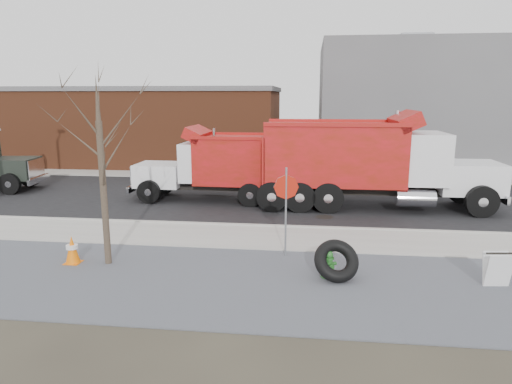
# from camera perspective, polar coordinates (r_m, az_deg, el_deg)

# --- Properties ---
(ground) EXTENTS (120.00, 120.00, 0.00)m
(ground) POSITION_cam_1_polar(r_m,az_deg,el_deg) (15.12, -2.60, -6.00)
(ground) COLOR #383328
(ground) RESTS_ON ground
(gravel_verge) EXTENTS (60.00, 5.00, 0.03)m
(gravel_verge) POSITION_cam_1_polar(r_m,az_deg,el_deg) (11.89, -5.38, -11.06)
(gravel_verge) COLOR slate
(gravel_verge) RESTS_ON ground
(sidewalk) EXTENTS (60.00, 2.50, 0.06)m
(sidewalk) POSITION_cam_1_polar(r_m,az_deg,el_deg) (15.35, -2.45, -5.61)
(sidewalk) COLOR #9E9B93
(sidewalk) RESTS_ON ground
(curb) EXTENTS (60.00, 0.15, 0.11)m
(curb) POSITION_cam_1_polar(r_m,az_deg,el_deg) (16.57, -1.73, -4.18)
(curb) COLOR #9E9B93
(curb) RESTS_ON ground
(road) EXTENTS (60.00, 9.40, 0.02)m
(road) POSITION_cam_1_polar(r_m,az_deg,el_deg) (21.15, 0.17, -0.76)
(road) COLOR black
(road) RESTS_ON ground
(far_sidewalk) EXTENTS (60.00, 2.00, 0.06)m
(far_sidewalk) POSITION_cam_1_polar(r_m,az_deg,el_deg) (26.71, 1.58, 1.94)
(far_sidewalk) COLOR #9E9B93
(far_sidewalk) RESTS_ON ground
(building_grey) EXTENTS (12.00, 10.00, 8.00)m
(building_grey) POSITION_cam_1_polar(r_m,az_deg,el_deg) (32.88, 18.71, 10.16)
(building_grey) COLOR slate
(building_grey) RESTS_ON ground
(building_brick) EXTENTS (20.20, 8.20, 5.30)m
(building_brick) POSITION_cam_1_polar(r_m,az_deg,el_deg) (33.62, -14.98, 8.10)
(building_brick) COLOR brown
(building_brick) RESTS_ON ground
(bare_tree) EXTENTS (3.20, 3.20, 5.20)m
(bare_tree) POSITION_cam_1_polar(r_m,az_deg,el_deg) (12.94, -18.87, 5.28)
(bare_tree) COLOR #382D23
(bare_tree) RESTS_ON ground
(fire_hydrant) EXTENTS (0.42, 0.42, 0.75)m
(fire_hydrant) POSITION_cam_1_polar(r_m,az_deg,el_deg) (12.11, 9.08, -9.06)
(fire_hydrant) COLOR #2C752D
(fire_hydrant) RESTS_ON ground
(truck_tire) EXTENTS (1.37, 1.25, 1.09)m
(truck_tire) POSITION_cam_1_polar(r_m,az_deg,el_deg) (11.98, 10.02, -8.46)
(truck_tire) COLOR black
(truck_tire) RESTS_ON ground
(stop_sign) EXTENTS (0.71, 0.17, 2.66)m
(stop_sign) POSITION_cam_1_polar(r_m,az_deg,el_deg) (13.16, 3.78, -0.53)
(stop_sign) COLOR gray
(stop_sign) RESTS_ON ground
(sandwich_board) EXTENTS (0.67, 0.47, 0.87)m
(sandwich_board) POSITION_cam_1_polar(r_m,az_deg,el_deg) (12.83, 27.94, -8.54)
(sandwich_board) COLOR white
(sandwich_board) RESTS_ON ground
(traffic_cone_near) EXTENTS (0.42, 0.42, 0.82)m
(traffic_cone_near) POSITION_cam_1_polar(r_m,az_deg,el_deg) (13.90, -21.99, -6.73)
(traffic_cone_near) COLOR orange
(traffic_cone_near) RESTS_ON ground
(dump_truck_red_a) EXTENTS (10.10, 2.83, 4.02)m
(dump_truck_red_a) POSITION_cam_1_polar(r_m,az_deg,el_deg) (19.62, 13.65, 3.94)
(dump_truck_red_a) COLOR black
(dump_truck_red_a) RESTS_ON ground
(dump_truck_red_b) EXTENTS (7.83, 2.40, 3.31)m
(dump_truck_red_b) POSITION_cam_1_polar(r_m,az_deg,el_deg) (20.34, -3.50, 3.51)
(dump_truck_red_b) COLOR black
(dump_truck_red_b) RESTS_ON ground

